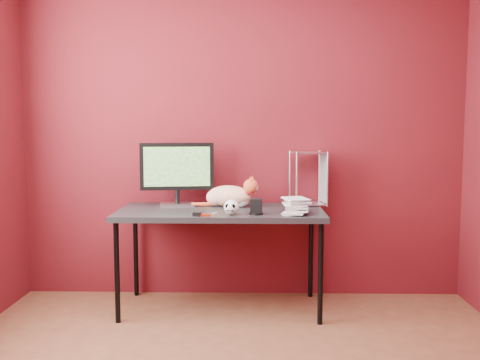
{
  "coord_description": "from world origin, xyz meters",
  "views": [
    {
      "loc": [
        0.08,
        -2.51,
        1.37
      ],
      "look_at": [
        -0.0,
        1.15,
        0.99
      ],
      "focal_mm": 40.0,
      "sensor_mm": 36.0,
      "label": 1
    }
  ],
  "objects_px": {
    "skull_mug": "(232,207)",
    "book_stack": "(286,126)",
    "desk": "(221,216)",
    "cat": "(230,196)",
    "monitor": "(177,171)",
    "speaker": "(256,207)"
  },
  "relations": [
    {
      "from": "skull_mug",
      "to": "book_stack",
      "type": "relative_size",
      "value": 0.09
    },
    {
      "from": "desk",
      "to": "cat",
      "type": "height_order",
      "value": "cat"
    },
    {
      "from": "desk",
      "to": "book_stack",
      "type": "distance_m",
      "value": 0.83
    },
    {
      "from": "cat",
      "to": "book_stack",
      "type": "xyz_separation_m",
      "value": [
        0.41,
        -0.31,
        0.53
      ]
    },
    {
      "from": "desk",
      "to": "monitor",
      "type": "distance_m",
      "value": 0.5
    },
    {
      "from": "desk",
      "to": "speaker",
      "type": "height_order",
      "value": "speaker"
    },
    {
      "from": "desk",
      "to": "skull_mug",
      "type": "xyz_separation_m",
      "value": [
        0.09,
        -0.23,
        0.1
      ]
    },
    {
      "from": "cat",
      "to": "skull_mug",
      "type": "bearing_deg",
      "value": -69.5
    },
    {
      "from": "skull_mug",
      "to": "cat",
      "type": "bearing_deg",
      "value": 104.93
    },
    {
      "from": "cat",
      "to": "speaker",
      "type": "relative_size",
      "value": 4.68
    },
    {
      "from": "book_stack",
      "to": "skull_mug",
      "type": "bearing_deg",
      "value": -169.29
    },
    {
      "from": "skull_mug",
      "to": "speaker",
      "type": "relative_size",
      "value": 1.01
    },
    {
      "from": "desk",
      "to": "monitor",
      "type": "bearing_deg",
      "value": 153.98
    },
    {
      "from": "monitor",
      "to": "book_stack",
      "type": "bearing_deg",
      "value": -30.67
    },
    {
      "from": "desk",
      "to": "monitor",
      "type": "height_order",
      "value": "monitor"
    },
    {
      "from": "skull_mug",
      "to": "speaker",
      "type": "distance_m",
      "value": 0.17
    },
    {
      "from": "monitor",
      "to": "cat",
      "type": "bearing_deg",
      "value": -11.03
    },
    {
      "from": "speaker",
      "to": "book_stack",
      "type": "distance_m",
      "value": 0.6
    },
    {
      "from": "desk",
      "to": "speaker",
      "type": "distance_m",
      "value": 0.35
    },
    {
      "from": "monitor",
      "to": "cat",
      "type": "xyz_separation_m",
      "value": [
        0.4,
        -0.02,
        -0.19
      ]
    },
    {
      "from": "monitor",
      "to": "desk",
      "type": "bearing_deg",
      "value": -34.58
    },
    {
      "from": "monitor",
      "to": "speaker",
      "type": "relative_size",
      "value": 5.11
    }
  ]
}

